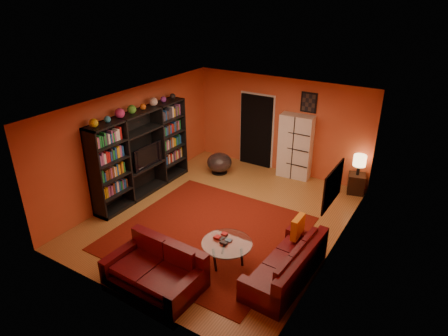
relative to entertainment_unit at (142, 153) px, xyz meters
The scene contains 20 objects.
floor 2.51m from the entertainment_unit, ahead, with size 6.00×6.00×0.00m, color olive.
ceiling 2.75m from the entertainment_unit, ahead, with size 6.00×6.00×0.00m, color white.
wall_back 3.77m from the entertainment_unit, 52.83° to the left, with size 6.00×6.00×0.00m, color #C04C2A.
wall_front 3.77m from the entertainment_unit, 52.83° to the right, with size 6.00×6.00×0.00m, color #C04C2A.
wall_left 0.34m from the entertainment_unit, behind, with size 6.00×6.00×0.00m, color #C04C2A.
wall_right 4.78m from the entertainment_unit, ahead, with size 6.00×6.00×0.00m, color #C04C2A.
rug 2.69m from the entertainment_unit, 16.42° to the right, with size 3.60×3.60×0.01m, color #511009.
doorway 3.35m from the entertainment_unit, 61.98° to the left, with size 0.95×0.10×2.04m, color black.
wall_art_right 4.80m from the entertainment_unit, ahead, with size 0.03×1.00×0.70m, color black.
wall_art_back 4.36m from the entertainment_unit, 44.57° to the left, with size 0.42×0.03×0.52m, color black.
entertainment_unit is the anchor object (origin of this frame).
tv 0.09m from the entertainment_unit, 44.51° to the left, with size 0.12×0.95×0.55m, color black.
sofa 4.62m from the entertainment_unit, 14.80° to the right, with size 0.88×1.97×0.85m.
loveseat 3.54m from the entertainment_unit, 44.30° to the right, with size 1.70×1.06×0.85m.
throw_pillow 4.26m from the entertainment_unit, ahead, with size 0.12×0.42×0.42m, color orange.
coffee_table 3.57m from the entertainment_unit, 22.65° to the right, with size 0.94×0.94×0.47m.
storage_cabinet 3.99m from the entertainment_unit, 44.68° to the left, with size 0.87×0.39×1.73m, color silver.
bowl_chair 2.30m from the entertainment_unit, 62.60° to the left, with size 0.69×0.69×0.56m.
side_table 5.36m from the entertainment_unit, 31.29° to the left, with size 0.40×0.40×0.50m, color black.
table_lamp 5.30m from the entertainment_unit, 31.29° to the left, with size 0.31×0.31×0.51m.
Camera 1 is at (4.10, -6.52, 4.81)m, focal length 32.00 mm.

